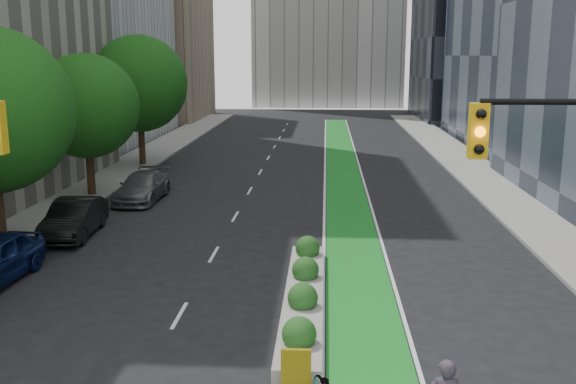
# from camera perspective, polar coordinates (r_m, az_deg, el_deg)

# --- Properties ---
(sidewalk_left) EXTENTS (3.60, 90.00, 0.15)m
(sidewalk_left) POSITION_cam_1_polar(r_m,az_deg,el_deg) (39.95, -16.62, 0.67)
(sidewalk_left) COLOR gray
(sidewalk_left) RESTS_ON ground
(sidewalk_right) EXTENTS (3.60, 90.00, 0.15)m
(sidewalk_right) POSITION_cam_1_polar(r_m,az_deg,el_deg) (38.87, 18.19, 0.26)
(sidewalk_right) COLOR gray
(sidewalk_right) RESTS_ON ground
(bike_lane_paint) EXTENTS (2.20, 70.00, 0.01)m
(bike_lane_paint) POSITION_cam_1_polar(r_m,az_deg,el_deg) (42.50, 4.92, 1.71)
(bike_lane_paint) COLOR #178022
(bike_lane_paint) RESTS_ON ground
(building_tan_far) EXTENTS (14.00, 16.00, 26.00)m
(building_tan_far) POSITION_cam_1_polar(r_m,az_deg,el_deg) (80.96, -12.74, 15.63)
(building_tan_far) COLOR tan
(building_tan_far) RESTS_ON ground
(tree_midfar) EXTENTS (5.60, 5.60, 7.76)m
(tree_midfar) POSITION_cam_1_polar(r_m,az_deg,el_deg) (36.24, -17.49, 7.28)
(tree_midfar) COLOR black
(tree_midfar) RESTS_ON ground
(tree_far) EXTENTS (6.60, 6.60, 9.00)m
(tree_far) POSITION_cam_1_polar(r_m,az_deg,el_deg) (45.67, -13.10, 9.35)
(tree_far) COLOR black
(tree_far) RESTS_ON ground
(median_planter) EXTENTS (1.20, 10.26, 1.10)m
(median_planter) POSITION_cam_1_polar(r_m,az_deg,el_deg) (20.20, 1.42, -9.04)
(median_planter) COLOR gray
(median_planter) RESTS_ON ground
(parked_car_left_mid) EXTENTS (1.98, 4.91, 1.59)m
(parked_car_left_mid) POSITION_cam_1_polar(r_m,az_deg,el_deg) (28.98, -18.48, -2.22)
(parked_car_left_mid) COLOR black
(parked_car_left_mid) RESTS_ON ground
(parked_car_left_far) EXTENTS (2.20, 5.19, 1.49)m
(parked_car_left_far) POSITION_cam_1_polar(r_m,az_deg,el_deg) (35.08, -12.82, 0.45)
(parked_car_left_far) COLOR #4E5053
(parked_car_left_far) RESTS_ON ground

